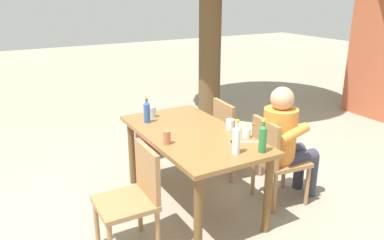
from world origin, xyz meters
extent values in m
plane|color=gray|center=(0.00, 0.00, 0.00)|extent=(24.00, 24.00, 0.00)
cube|color=olive|center=(0.00, 0.00, 0.74)|extent=(1.58, 0.85, 0.04)
cylinder|color=brown|center=(-0.71, -0.34, 0.36)|extent=(0.07, 0.07, 0.72)
cylinder|color=brown|center=(0.71, -0.34, 0.36)|extent=(0.07, 0.07, 0.72)
cylinder|color=brown|center=(-0.71, 0.34, 0.36)|extent=(0.07, 0.07, 0.72)
cylinder|color=brown|center=(0.71, 0.34, 0.36)|extent=(0.07, 0.07, 0.72)
cube|color=#A37547|center=(0.35, 0.80, 0.43)|extent=(0.49, 0.49, 0.04)
cube|color=#A37547|center=(0.33, 0.61, 0.66)|extent=(0.42, 0.09, 0.42)
cylinder|color=#A37547|center=(0.56, 0.97, 0.21)|extent=(0.04, 0.04, 0.41)
cylinder|color=#A37547|center=(0.19, 1.01, 0.21)|extent=(0.04, 0.04, 0.41)
cylinder|color=#A37547|center=(0.52, 0.60, 0.21)|extent=(0.04, 0.04, 0.41)
cylinder|color=#A37547|center=(0.15, 0.64, 0.21)|extent=(0.04, 0.04, 0.41)
cube|color=#A37547|center=(-0.35, 0.80, 0.43)|extent=(0.48, 0.48, 0.04)
cube|color=#A37547|center=(-0.37, 0.61, 0.66)|extent=(0.42, 0.08, 0.42)
cylinder|color=#A37547|center=(-0.15, 0.98, 0.21)|extent=(0.04, 0.04, 0.41)
cylinder|color=#A37547|center=(-0.53, 1.01, 0.21)|extent=(0.04, 0.04, 0.41)
cylinder|color=#A37547|center=(-0.18, 0.60, 0.21)|extent=(0.04, 0.04, 0.41)
cylinder|color=#A37547|center=(-0.56, 0.63, 0.21)|extent=(0.04, 0.04, 0.41)
cube|color=#A37547|center=(0.35, -0.80, 0.43)|extent=(0.44, 0.44, 0.04)
cube|color=#A37547|center=(0.36, -0.60, 0.66)|extent=(0.42, 0.04, 0.42)
cylinder|color=#A37547|center=(0.16, -0.99, 0.21)|extent=(0.04, 0.04, 0.41)
cylinder|color=#A37547|center=(0.17, -0.61, 0.21)|extent=(0.04, 0.04, 0.41)
cylinder|color=#A37547|center=(0.55, -0.62, 0.21)|extent=(0.04, 0.04, 0.41)
cylinder|color=orange|center=(0.35, 0.75, 0.71)|extent=(0.32, 0.32, 0.52)
sphere|color=tan|center=(0.35, 0.75, 1.07)|extent=(0.22, 0.22, 0.22)
cylinder|color=#383847|center=(0.44, 0.95, 0.45)|extent=(0.14, 0.40, 0.14)
cylinder|color=#383847|center=(0.44, 1.15, 0.23)|extent=(0.11, 0.11, 0.45)
cylinder|color=orange|center=(0.54, 0.75, 0.79)|extent=(0.09, 0.31, 0.16)
cylinder|color=#383847|center=(0.26, 0.95, 0.45)|extent=(0.14, 0.40, 0.14)
cylinder|color=#383847|center=(0.26, 1.15, 0.23)|extent=(0.11, 0.11, 0.45)
cylinder|color=orange|center=(0.17, 0.75, 0.79)|extent=(0.09, 0.31, 0.16)
cylinder|color=#2D56A3|center=(-0.46, -0.25, 0.86)|extent=(0.06, 0.06, 0.19)
cone|color=#2D56A3|center=(-0.46, -0.25, 0.97)|extent=(0.06, 0.06, 0.03)
cylinder|color=#2D56A3|center=(-0.46, -0.25, 0.99)|extent=(0.03, 0.03, 0.03)
cylinder|color=yellow|center=(-0.46, -0.25, 1.02)|extent=(0.03, 0.03, 0.02)
cylinder|color=white|center=(0.60, 0.07, 0.87)|extent=(0.06, 0.06, 0.21)
cone|color=white|center=(0.60, 0.07, 0.98)|extent=(0.06, 0.06, 0.03)
cylinder|color=white|center=(0.60, 0.07, 1.01)|extent=(0.03, 0.03, 0.03)
cylinder|color=yellow|center=(0.60, 0.07, 1.04)|extent=(0.03, 0.03, 0.02)
cylinder|color=#287A38|center=(0.68, 0.27, 0.86)|extent=(0.06, 0.06, 0.21)
cone|color=#287A38|center=(0.68, 0.27, 0.98)|extent=(0.06, 0.06, 0.03)
cylinder|color=#287A38|center=(0.68, 0.27, 1.01)|extent=(0.03, 0.03, 0.03)
cylinder|color=yellow|center=(0.68, 0.27, 1.04)|extent=(0.03, 0.03, 0.02)
cylinder|color=#BC6B47|center=(0.14, -0.33, 0.82)|extent=(0.06, 0.06, 0.12)
cylinder|color=silver|center=(0.11, 0.35, 0.81)|extent=(0.08, 0.08, 0.10)
cylinder|color=white|center=(0.36, 0.36, 0.80)|extent=(0.07, 0.07, 0.08)
cylinder|color=#B2B7BC|center=(-0.59, -0.14, 0.82)|extent=(0.08, 0.08, 0.11)
cube|color=silver|center=(0.45, 0.30, 0.76)|extent=(0.11, 0.17, 0.01)
cube|color=black|center=(0.40, 0.21, 0.77)|extent=(0.06, 0.08, 0.01)
cube|color=maroon|center=(-1.28, 0.07, 0.21)|extent=(0.31, 0.20, 0.43)
cube|color=maroon|center=(-1.28, -0.06, 0.14)|extent=(0.22, 0.06, 0.19)
cylinder|color=brown|center=(-2.29, 1.62, 1.52)|extent=(0.35, 0.35, 3.05)
camera|label=1|loc=(2.90, -1.63, 2.01)|focal=35.77mm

